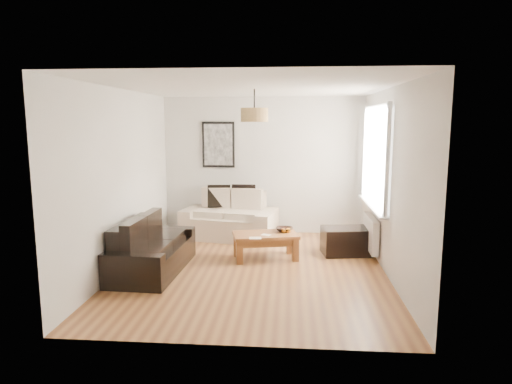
# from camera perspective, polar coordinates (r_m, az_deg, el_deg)

# --- Properties ---
(floor) EXTENTS (4.50, 4.50, 0.00)m
(floor) POSITION_cam_1_polar(r_m,az_deg,el_deg) (6.58, -0.42, -9.89)
(floor) COLOR brown
(floor) RESTS_ON ground
(ceiling) EXTENTS (3.80, 4.50, 0.00)m
(ceiling) POSITION_cam_1_polar(r_m,az_deg,el_deg) (6.25, -0.45, 13.30)
(ceiling) COLOR white
(ceiling) RESTS_ON floor
(wall_back) EXTENTS (3.80, 0.04, 2.60)m
(wall_back) POSITION_cam_1_polar(r_m,az_deg,el_deg) (8.51, 0.88, 3.40)
(wall_back) COLOR silver
(wall_back) RESTS_ON floor
(wall_front) EXTENTS (3.80, 0.04, 2.60)m
(wall_front) POSITION_cam_1_polar(r_m,az_deg,el_deg) (4.08, -3.19, -2.78)
(wall_front) COLOR silver
(wall_front) RESTS_ON floor
(wall_left) EXTENTS (0.04, 4.50, 2.60)m
(wall_left) POSITION_cam_1_polar(r_m,az_deg,el_deg) (6.72, -16.80, 1.51)
(wall_left) COLOR silver
(wall_left) RESTS_ON floor
(wall_right) EXTENTS (0.04, 4.50, 2.60)m
(wall_right) POSITION_cam_1_polar(r_m,az_deg,el_deg) (6.41, 16.76, 1.16)
(wall_right) COLOR silver
(wall_right) RESTS_ON floor
(window_bay) EXTENTS (0.14, 1.90, 1.60)m
(window_bay) POSITION_cam_1_polar(r_m,az_deg,el_deg) (7.15, 15.21, 4.42)
(window_bay) COLOR white
(window_bay) RESTS_ON wall_right
(radiator) EXTENTS (0.10, 0.90, 0.52)m
(radiator) POSITION_cam_1_polar(r_m,az_deg,el_deg) (7.33, 14.51, -5.11)
(radiator) COLOR white
(radiator) RESTS_ON wall_right
(poster) EXTENTS (0.62, 0.04, 0.87)m
(poster) POSITION_cam_1_polar(r_m,az_deg,el_deg) (8.55, -4.85, 6.08)
(poster) COLOR black
(poster) RESTS_ON wall_back
(pendant_shade) EXTENTS (0.40, 0.40, 0.20)m
(pendant_shade) POSITION_cam_1_polar(r_m,az_deg,el_deg) (6.53, -0.21, 9.87)
(pendant_shade) COLOR tan
(pendant_shade) RESTS_ON ceiling
(loveseat_cream) EXTENTS (1.82, 1.21, 0.83)m
(loveseat_cream) POSITION_cam_1_polar(r_m,az_deg,el_deg) (8.24, -3.42, -3.02)
(loveseat_cream) COLOR beige
(loveseat_cream) RESTS_ON floor
(sofa_leather) EXTENTS (0.89, 1.71, 0.73)m
(sofa_leather) POSITION_cam_1_polar(r_m,az_deg,el_deg) (6.59, -13.14, -6.82)
(sofa_leather) COLOR black
(sofa_leather) RESTS_ON floor
(coffee_table) EXTENTS (1.09, 0.75, 0.41)m
(coffee_table) POSITION_cam_1_polar(r_m,az_deg,el_deg) (7.02, 1.22, -6.95)
(coffee_table) COLOR brown
(coffee_table) RESTS_ON floor
(ottoman) EXTENTS (0.83, 0.60, 0.44)m
(ottoman) POSITION_cam_1_polar(r_m,az_deg,el_deg) (7.39, 11.52, -6.18)
(ottoman) COLOR black
(ottoman) RESTS_ON floor
(cushion_left) EXTENTS (0.44, 0.18, 0.43)m
(cushion_left) POSITION_cam_1_polar(r_m,az_deg,el_deg) (8.42, -4.77, -0.55)
(cushion_left) COLOR black
(cushion_left) RESTS_ON loveseat_cream
(cushion_right) EXTENTS (0.44, 0.14, 0.44)m
(cushion_right) POSITION_cam_1_polar(r_m,az_deg,el_deg) (8.35, -1.61, -0.56)
(cushion_right) COLOR black
(cushion_right) RESTS_ON loveseat_cream
(fruit_bowl) EXTENTS (0.29, 0.29, 0.07)m
(fruit_bowl) POSITION_cam_1_polar(r_m,az_deg,el_deg) (7.08, 3.66, -4.84)
(fruit_bowl) COLOR black
(fruit_bowl) RESTS_ON coffee_table
(orange_a) EXTENTS (0.08, 0.08, 0.07)m
(orange_a) POSITION_cam_1_polar(r_m,az_deg,el_deg) (6.98, 3.61, -4.99)
(orange_a) COLOR orange
(orange_a) RESTS_ON fruit_bowl
(orange_b) EXTENTS (0.10, 0.10, 0.08)m
(orange_b) POSITION_cam_1_polar(r_m,az_deg,el_deg) (7.01, 4.17, -4.94)
(orange_b) COLOR orange
(orange_b) RESTS_ON fruit_bowl
(orange_c) EXTENTS (0.07, 0.07, 0.06)m
(orange_c) POSITION_cam_1_polar(r_m,az_deg,el_deg) (7.01, 3.49, -4.93)
(orange_c) COLOR #D74E12
(orange_c) RESTS_ON fruit_bowl
(papers) EXTENTS (0.19, 0.14, 0.01)m
(papers) POSITION_cam_1_polar(r_m,az_deg,el_deg) (6.68, -0.10, -5.93)
(papers) COLOR silver
(papers) RESTS_ON coffee_table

